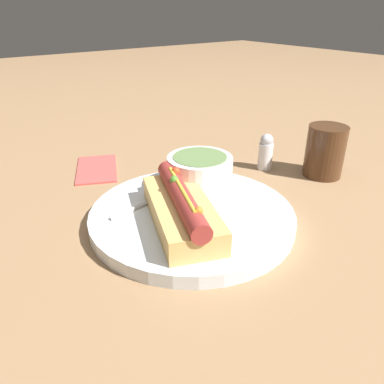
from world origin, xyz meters
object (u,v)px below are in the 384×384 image
(hot_dog, at_px, (181,209))
(salt_shaker, at_px, (266,152))
(soup_bowl, at_px, (200,171))
(drinking_glass, at_px, (325,151))
(spoon, at_px, (171,192))

(hot_dog, relative_size, salt_shaker, 2.84)
(soup_bowl, distance_m, salt_shaker, 0.17)
(soup_bowl, bearing_deg, drinking_glass, 75.91)
(drinking_glass, xyz_separation_m, salt_shaker, (-0.08, -0.06, -0.01))
(soup_bowl, relative_size, spoon, 0.69)
(soup_bowl, relative_size, salt_shaker, 1.48)
(salt_shaker, bearing_deg, soup_bowl, -82.22)
(hot_dog, height_order, drinking_glass, drinking_glass)
(spoon, bearing_deg, drinking_glass, -21.31)
(spoon, distance_m, salt_shaker, 0.22)
(drinking_glass, relative_size, salt_shaker, 1.35)
(drinking_glass, bearing_deg, salt_shaker, -143.36)
(spoon, distance_m, drinking_glass, 0.29)
(spoon, bearing_deg, hot_dog, -121.51)
(hot_dog, xyz_separation_m, spoon, (-0.08, 0.03, -0.02))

